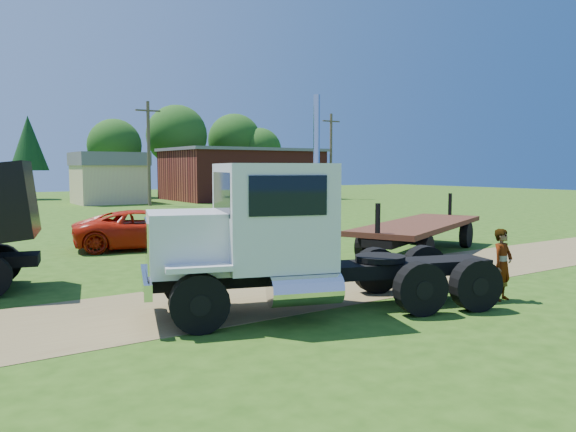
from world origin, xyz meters
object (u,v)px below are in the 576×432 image
spectator_a (502,265)px  orange_pickup (145,229)px  flatbed_trailer (419,230)px  white_semi_tractor (276,238)px

spectator_a → orange_pickup: bearing=102.2°
orange_pickup → flatbed_trailer: 11.02m
flatbed_trailer → spectator_a: flatbed_trailer is taller
spectator_a → flatbed_trailer: bearing=53.3°
orange_pickup → spectator_a: (4.28, -13.77, 0.11)m
orange_pickup → spectator_a: spectator_a is taller
white_semi_tractor → orange_pickup: white_semi_tractor is taller
white_semi_tractor → spectator_a: size_ratio=4.74×
white_semi_tractor → orange_pickup: (1.05, 11.64, -0.93)m
flatbed_trailer → spectator_a: size_ratio=4.88×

